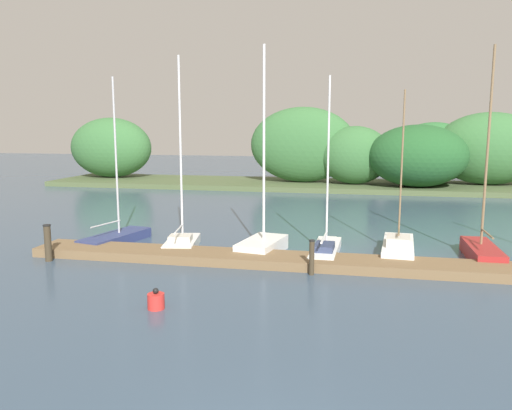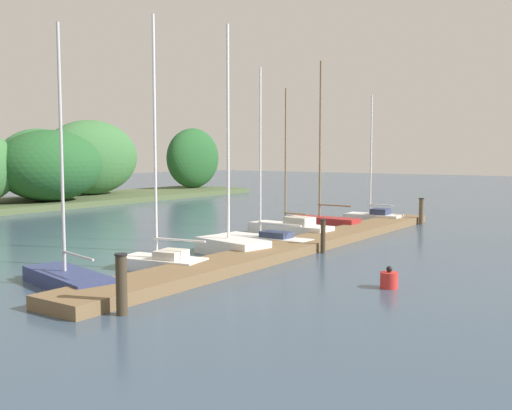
% 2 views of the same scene
% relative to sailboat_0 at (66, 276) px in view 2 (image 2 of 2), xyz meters
% --- Properties ---
extents(dock_pier, '(22.99, 1.80, 0.35)m').
position_rel_sailboat_0_xyz_m(dock_pier, '(9.37, -2.17, -0.13)').
color(dock_pier, brown).
rests_on(dock_pier, ground).
extents(sailboat_0, '(2.01, 4.02, 7.23)m').
position_rel_sailboat_0_xyz_m(sailboat_0, '(0.00, 0.00, 0.00)').
color(sailboat_0, navy).
rests_on(sailboat_0, ground).
extents(sailboat_1, '(1.69, 3.16, 7.97)m').
position_rel_sailboat_0_xyz_m(sailboat_1, '(3.20, -0.49, 0.07)').
color(sailboat_1, white).
rests_on(sailboat_1, ground).
extents(sailboat_2, '(1.82, 3.09, 8.27)m').
position_rel_sailboat_0_xyz_m(sailboat_2, '(6.72, -0.61, 0.13)').
color(sailboat_2, white).
rests_on(sailboat_2, ground).
extents(sailboat_3, '(1.11, 4.26, 7.08)m').
position_rel_sailboat_0_xyz_m(sailboat_3, '(9.25, -0.42, 0.00)').
color(sailboat_3, white).
rests_on(sailboat_3, ground).
extents(sailboat_4, '(1.49, 4.24, 6.54)m').
position_rel_sailboat_0_xyz_m(sailboat_4, '(12.10, 0.18, 0.05)').
color(sailboat_4, white).
rests_on(sailboat_4, ground).
extents(sailboat_5, '(1.05, 3.71, 8.12)m').
position_rel_sailboat_0_xyz_m(sailboat_5, '(15.23, 0.22, 0.10)').
color(sailboat_5, maroon).
rests_on(sailboat_5, ground).
extents(sailboat_6, '(1.31, 3.12, 6.73)m').
position_rel_sailboat_0_xyz_m(sailboat_6, '(18.91, -0.87, 0.05)').
color(sailboat_6, white).
rests_on(sailboat_6, ground).
extents(mooring_piling_0, '(0.30, 0.30, 1.43)m').
position_rel_sailboat_0_xyz_m(mooring_piling_0, '(-1.14, -3.46, 0.41)').
color(mooring_piling_0, '#3D3323').
rests_on(mooring_piling_0, ground).
extents(mooring_piling_1, '(0.21, 0.21, 1.25)m').
position_rel_sailboat_0_xyz_m(mooring_piling_1, '(8.95, -3.25, 0.32)').
color(mooring_piling_1, '#3D3323').
rests_on(mooring_piling_1, ground).
extents(mooring_piling_2, '(0.28, 0.28, 1.37)m').
position_rel_sailboat_0_xyz_m(mooring_piling_2, '(19.70, -3.24, 0.38)').
color(mooring_piling_2, brown).
rests_on(mooring_piling_2, ground).
extents(channel_buoy_0, '(0.48, 0.48, 0.61)m').
position_rel_sailboat_0_xyz_m(channel_buoy_0, '(4.93, -7.46, -0.07)').
color(channel_buoy_0, red).
rests_on(channel_buoy_0, ground).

